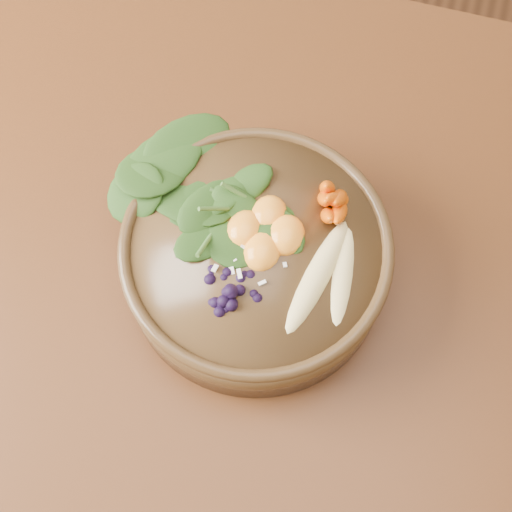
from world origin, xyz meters
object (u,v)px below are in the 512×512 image
(stoneware_bowl, at_px, (256,260))
(blueberry_pile, at_px, (231,287))
(carrot_cluster, at_px, (336,188))
(banana_halves, at_px, (331,271))
(mandarin_cluster, at_px, (266,226))
(kale_heap, at_px, (244,173))
(dining_table, at_px, (239,310))

(stoneware_bowl, relative_size, blueberry_pile, 2.16)
(carrot_cluster, bearing_deg, stoneware_bowl, -123.69)
(stoneware_bowl, distance_m, banana_halves, 0.10)
(banana_halves, bearing_deg, carrot_cluster, 113.06)
(mandarin_cluster, height_order, blueberry_pile, blueberry_pile)
(stoneware_bowl, relative_size, mandarin_cluster, 3.15)
(kale_heap, xyz_separation_m, carrot_cluster, (0.10, -0.00, 0.02))
(stoneware_bowl, height_order, blueberry_pile, blueberry_pile)
(mandarin_cluster, distance_m, blueberry_pile, 0.08)
(mandarin_cluster, bearing_deg, dining_table, -122.27)
(mandarin_cluster, xyz_separation_m, blueberry_pile, (-0.01, -0.07, 0.00))
(banana_halves, relative_size, blueberry_pile, 1.19)
(blueberry_pile, bearing_deg, kale_heap, 100.67)
(carrot_cluster, bearing_deg, banana_halves, -66.94)
(banana_halves, xyz_separation_m, mandarin_cluster, (-0.07, 0.03, 0.00))
(kale_heap, bearing_deg, dining_table, -79.70)
(banana_halves, distance_m, blueberry_pile, 0.10)
(stoneware_bowl, distance_m, blueberry_pile, 0.08)
(carrot_cluster, distance_m, mandarin_cluster, 0.08)
(carrot_cluster, bearing_deg, dining_table, -123.30)
(kale_heap, height_order, carrot_cluster, carrot_cluster)
(dining_table, bearing_deg, blueberry_pile, -78.56)
(dining_table, xyz_separation_m, carrot_cluster, (0.08, 0.08, 0.21))
(carrot_cluster, relative_size, blueberry_pile, 0.60)
(dining_table, xyz_separation_m, banana_halves, (0.10, 0.01, 0.18))
(kale_heap, distance_m, mandarin_cluster, 0.06)
(banana_halves, bearing_deg, dining_table, -165.40)
(carrot_cluster, distance_m, banana_halves, 0.08)
(banana_halves, bearing_deg, mandarin_cluster, 170.25)
(stoneware_bowl, xyz_separation_m, kale_heap, (-0.03, 0.07, 0.06))
(kale_heap, distance_m, carrot_cluster, 0.10)
(kale_heap, distance_m, banana_halves, 0.14)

